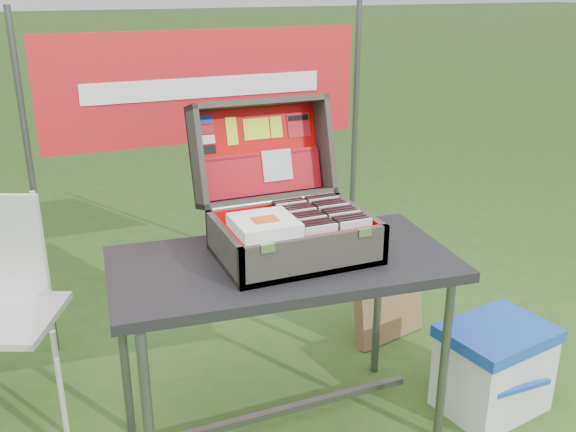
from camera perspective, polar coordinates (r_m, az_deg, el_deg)
name	(u,v)px	position (r m, az deg, el deg)	size (l,w,h in m)	color
table	(283,351)	(2.62, -0.44, -11.95)	(1.29, 0.65, 0.81)	#2B2B2F
table_top	(283,264)	(2.43, -0.46, -4.28)	(1.29, 0.65, 0.04)	#2B2B2F
table_leg_fr	(444,358)	(2.68, 13.74, -12.20)	(0.04, 0.04, 0.77)	#59595B
table_leg_bl	(124,353)	(2.73, -14.37, -11.73)	(0.04, 0.04, 0.77)	#59595B
table_leg_br	(378,301)	(3.06, 7.99, -7.46)	(0.04, 0.04, 0.77)	#59595B
table_brace	(283,411)	(2.78, -0.42, -16.91)	(1.14, 0.03, 0.03)	#59595B
suitcase	(288,185)	(2.41, 0.03, 2.75)	(0.58, 0.57, 0.53)	#4B4741
suitcase_base_bottom	(294,253)	(2.45, 0.57, -3.31)	(0.58, 0.41, 0.02)	#4B4741
suitcase_base_wall_front	(316,256)	(2.26, 2.51, -3.61)	(0.58, 0.02, 0.15)	#4B4741
suitcase_base_wall_back	(276,220)	(2.59, -1.11, -0.38)	(0.58, 0.02, 0.15)	#4B4741
suitcase_base_wall_left	(224,248)	(2.34, -5.69, -2.86)	(0.02, 0.41, 0.15)	#4B4741
suitcase_base_wall_right	(359,227)	(2.54, 6.34, -0.97)	(0.02, 0.41, 0.15)	#4B4741
suitcase_liner_floor	(294,250)	(2.44, 0.57, -3.01)	(0.53, 0.37, 0.01)	red
suitcase_latch_left	(268,248)	(2.16, -1.81, -2.86)	(0.05, 0.01, 0.03)	silver
suitcase_latch_right	(365,232)	(2.30, 6.84, -1.45)	(0.05, 0.01, 0.03)	silver
suitcase_hinge	(274,201)	(2.57, -1.21, 1.31)	(0.02, 0.02, 0.52)	silver
suitcase_lid_back	(257,151)	(2.70, -2.74, 5.75)	(0.58, 0.41, 0.02)	#4B4741
suitcase_lid_rim_far	(257,103)	(2.65, -2.73, 10.00)	(0.58, 0.02, 0.15)	#4B4741
suitcase_lid_rim_near	(268,198)	(2.65, -1.82, 1.61)	(0.58, 0.02, 0.15)	#4B4741
suitcase_lid_rim_left	(197,158)	(2.56, -8.11, 5.16)	(0.02, 0.41, 0.15)	#4B4741
suitcase_lid_rim_right	(324,145)	(2.74, 3.19, 6.36)	(0.02, 0.41, 0.15)	#4B4741
suitcase_lid_liner	(259,151)	(2.69, -2.64, 5.76)	(0.53, 0.36, 0.01)	red
suitcase_liner_wall_front	(314,252)	(2.27, 2.36, -3.22)	(0.53, 0.01, 0.13)	red
suitcase_liner_wall_back	(277,219)	(2.57, -0.99, -0.25)	(0.53, 0.01, 0.13)	red
suitcase_liner_wall_left	(228,245)	(2.34, -5.37, -2.56)	(0.01, 0.37, 0.13)	red
suitcase_liner_wall_right	(356,225)	(2.53, 6.07, -0.78)	(0.01, 0.37, 0.13)	red
suitcase_lid_pocket	(263,174)	(2.67, -2.28, 3.73)	(0.51, 0.16, 0.03)	#A30B14
suitcase_pocket_edge	(261,154)	(2.66, -2.43, 5.49)	(0.50, 0.02, 0.02)	#A30B14
suitcase_pocket_cd	(277,165)	(2.67, -0.98, 4.54)	(0.13, 0.13, 0.01)	silver
lid_sticker_cc_a	(206,120)	(2.62, -7.33, 8.50)	(0.06, 0.03, 0.00)	#1933B2
lid_sticker_cc_b	(207,130)	(2.62, -7.22, 7.64)	(0.06, 0.03, 0.00)	red
lid_sticker_cc_c	(208,139)	(2.62, -7.12, 6.77)	(0.06, 0.03, 0.00)	white
lid_sticker_cc_d	(209,149)	(2.62, -7.02, 5.90)	(0.06, 0.03, 0.00)	black
lid_card_neon_tall	(232,131)	(2.65, -5.03, 7.53)	(0.05, 0.11, 0.00)	#C9F916
lid_card_neon_main	(257,129)	(2.68, -2.81, 7.75)	(0.11, 0.09, 0.00)	#C9F916
lid_card_neon_small	(276,127)	(2.71, -1.06, 7.91)	(0.05, 0.09, 0.00)	#C9F916
lid_sticker_band	(299,125)	(2.75, 0.96, 8.09)	(0.10, 0.10, 0.00)	red
lid_sticker_band_bar	(298,118)	(2.75, 0.89, 8.71)	(0.09, 0.02, 0.00)	black
cd_left_0	(321,245)	(2.29, 2.95, -2.57)	(0.13, 0.01, 0.15)	silver
cd_left_1	(318,243)	(2.31, 2.72, -2.37)	(0.13, 0.01, 0.15)	black
cd_left_2	(316,240)	(2.33, 2.48, -2.17)	(0.13, 0.01, 0.15)	black
cd_left_3	(313,238)	(2.35, 2.25, -1.98)	(0.13, 0.01, 0.15)	black
cd_left_4	(311,236)	(2.37, 2.02, -1.78)	(0.13, 0.01, 0.15)	silver
cd_left_5	(308,234)	(2.39, 1.80, -1.60)	(0.13, 0.01, 0.15)	black
cd_left_6	(306,232)	(2.41, 1.58, -1.41)	(0.13, 0.01, 0.15)	black
cd_left_7	(303,230)	(2.43, 1.36, -1.23)	(0.13, 0.01, 0.15)	black
cd_left_8	(301,228)	(2.45, 1.14, -1.05)	(0.13, 0.01, 0.15)	silver
cd_left_9	(298,226)	(2.47, 0.93, -0.87)	(0.13, 0.01, 0.15)	black
cd_left_10	(296,224)	(2.48, 0.73, -0.69)	(0.13, 0.01, 0.15)	black
cd_left_11	(294,222)	(2.50, 0.52, -0.52)	(0.13, 0.01, 0.15)	black
cd_left_12	(292,220)	(2.52, 0.32, -0.35)	(0.13, 0.01, 0.15)	silver
cd_left_13	(289,218)	(2.54, 0.13, -0.18)	(0.13, 0.01, 0.15)	black
cd_left_14	(287,216)	(2.56, -0.07, -0.02)	(0.13, 0.01, 0.15)	black
cd_right_0	(355,239)	(2.35, 6.02, -2.06)	(0.13, 0.01, 0.15)	silver
cd_right_1	(353,237)	(2.37, 5.76, -1.86)	(0.13, 0.01, 0.15)	black
cd_right_2	(350,235)	(2.39, 5.51, -1.68)	(0.13, 0.01, 0.15)	black
cd_right_3	(347,233)	(2.41, 5.26, -1.49)	(0.13, 0.01, 0.15)	black
cd_right_4	(344,231)	(2.43, 5.01, -1.31)	(0.13, 0.01, 0.15)	silver
cd_right_5	(341,229)	(2.45, 4.77, -1.12)	(0.13, 0.01, 0.15)	black
cd_right_6	(339,227)	(2.46, 4.53, -0.95)	(0.13, 0.01, 0.15)	black
cd_right_7	(336,225)	(2.48, 4.30, -0.77)	(0.13, 0.01, 0.15)	black
cd_right_8	(333,223)	(2.50, 4.06, -0.60)	(0.13, 0.01, 0.15)	silver
cd_right_9	(331,221)	(2.52, 3.84, -0.43)	(0.13, 0.01, 0.15)	black
cd_right_10	(328,219)	(2.54, 3.61, -0.26)	(0.13, 0.01, 0.15)	black
cd_right_11	(326,217)	(2.56, 3.39, -0.09)	(0.13, 0.01, 0.15)	black
cd_right_12	(323,215)	(2.58, 3.17, 0.07)	(0.13, 0.01, 0.15)	silver
cd_right_13	(321,213)	(2.60, 2.96, 0.23)	(0.13, 0.01, 0.15)	black
cd_right_14	(319,212)	(2.62, 2.75, 0.39)	(0.13, 0.01, 0.15)	black
songbook_0	(264,230)	(2.28, -2.12, -1.26)	(0.22, 0.22, 0.01)	white
songbook_1	(264,229)	(2.27, -2.12, -1.14)	(0.22, 0.22, 0.01)	white
songbook_2	(264,227)	(2.27, -2.12, -1.02)	(0.22, 0.22, 0.01)	white
songbook_3	(264,226)	(2.27, -2.12, -0.90)	(0.22, 0.22, 0.01)	white
songbook_4	(264,225)	(2.27, -2.12, -0.79)	(0.22, 0.22, 0.01)	white
songbook_5	(264,223)	(2.27, -2.13, -0.67)	(0.22, 0.22, 0.01)	white
songbook_6	(264,222)	(2.26, -2.13, -0.55)	(0.22, 0.22, 0.01)	white
songbook_7	(264,221)	(2.26, -2.13, -0.43)	(0.22, 0.22, 0.01)	white
songbook_8	(264,219)	(2.26, -2.13, -0.31)	(0.22, 0.22, 0.01)	white
songbook_graphic	(265,219)	(2.25, -2.04, -0.30)	(0.09, 0.07, 0.00)	#D85919
cooler	(494,368)	(3.02, 17.80, -12.73)	(0.46, 0.35, 0.40)	white
cooler_body	(493,373)	(3.04, 17.75, -13.16)	(0.44, 0.33, 0.35)	white
cooler_lid	(498,333)	(2.93, 18.17, -9.87)	(0.46, 0.35, 0.05)	#1B4AB7
cooler_handle	(524,388)	(2.90, 20.21, -14.16)	(0.27, 0.02, 0.02)	#1B4AB7
chair	(2,321)	(2.91, -24.11, -8.52)	(0.44, 0.48, 0.97)	silver
chair_seat	(1,319)	(2.91, -24.14, -8.33)	(0.44, 0.44, 0.03)	silver
chair_leg_fr	(60,384)	(2.86, -19.61, -13.93)	(0.02, 0.02, 0.50)	silver
chair_leg_br	(54,340)	(3.18, -20.08, -10.28)	(0.02, 0.02, 0.50)	silver
chair_upright_right	(40,242)	(3.00, -21.20, -2.14)	(0.02, 0.02, 0.46)	silver
cardboard_box	(388,299)	(3.44, 8.92, -7.26)	(0.43, 0.07, 0.45)	olive
banner_post_left	(34,194)	(3.25, -21.64, 1.85)	(0.03, 0.03, 1.70)	#59595B
banner_post_right	(354,158)	(3.66, 5.86, 5.19)	(0.03, 0.03, 1.70)	#59595B
banner	(205,87)	(3.25, -7.37, 11.30)	(1.60, 0.01, 0.55)	red
banner_text	(206,87)	(3.24, -7.32, 11.27)	(1.20, 0.00, 0.10)	white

